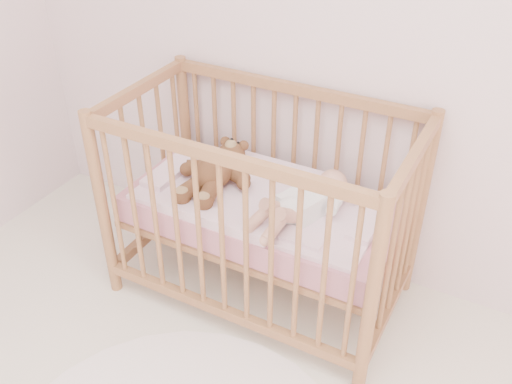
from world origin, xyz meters
The scene contains 6 objects.
wall_back centered at (0.00, 2.00, 1.35)m, with size 4.00×0.02×2.70m, color silver.
crib centered at (-0.41, 1.60, 0.50)m, with size 1.36×0.76×1.00m, color #9E6443, non-canonical shape.
mattress centered at (-0.41, 1.60, 0.49)m, with size 1.22×0.62×0.13m, color pink.
blanket centered at (-0.41, 1.60, 0.56)m, with size 1.10×0.58×0.06m, color #FAACC8, non-canonical shape.
baby centered at (-0.18, 1.58, 0.64)m, with size 0.29×0.60×0.14m, color white, non-canonical shape.
teddy_bear centered at (-0.65, 1.58, 0.65)m, with size 0.38×0.54×0.15m, color brown, non-canonical shape.
Camera 1 is at (0.58, -0.31, 2.05)m, focal length 40.00 mm.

